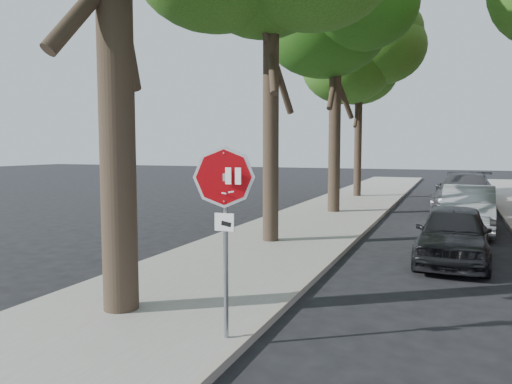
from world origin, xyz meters
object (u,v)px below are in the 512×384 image
at_px(tree_far, 359,63).
at_px(car_a, 453,234).
at_px(car_b, 468,209).
at_px(tree_mid_b, 336,15).
at_px(car_d, 463,186).
at_px(stop_sign, 225,205).
at_px(car_c, 465,193).

distance_m(tree_far, car_a, 16.71).
height_order(tree_far, car_b, tree_far).
xyz_separation_m(tree_mid_b, tree_far, (-0.30, 6.99, -0.78)).
bearing_deg(tree_mid_b, car_d, 58.56).
bearing_deg(car_a, stop_sign, -111.71).
bearing_deg(car_b, car_a, -92.77).
distance_m(car_b, car_c, 5.37).
relative_size(tree_far, car_d, 1.91).
height_order(tree_far, car_c, tree_far).
height_order(tree_mid_b, car_a, tree_mid_b).
bearing_deg(tree_far, car_b, -61.28).
bearing_deg(car_c, car_d, 94.76).
bearing_deg(car_d, tree_far, -161.52).
distance_m(stop_sign, car_a, 7.26).
xyz_separation_m(car_a, car_c, (0.44, 10.24, 0.14)).
relative_size(stop_sign, car_d, 0.53).
bearing_deg(stop_sign, car_d, 81.61).
bearing_deg(car_b, car_c, 92.40).
bearing_deg(car_c, stop_sign, -96.36).
bearing_deg(stop_sign, car_a, 66.43).
distance_m(car_a, car_b, 4.89).
height_order(tree_far, car_d, tree_far).
distance_m(stop_sign, tree_mid_b, 15.48).
distance_m(car_a, car_c, 10.25).
distance_m(tree_far, car_d, 8.52).
distance_m(stop_sign, car_d, 22.64).
bearing_deg(car_d, car_a, -86.12).
relative_size(car_b, car_d, 0.92).
height_order(stop_sign, car_b, stop_sign).
bearing_deg(tree_mid_b, car_a, -58.89).
bearing_deg(car_d, car_b, -84.52).
bearing_deg(tree_mid_b, car_c, 27.76).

